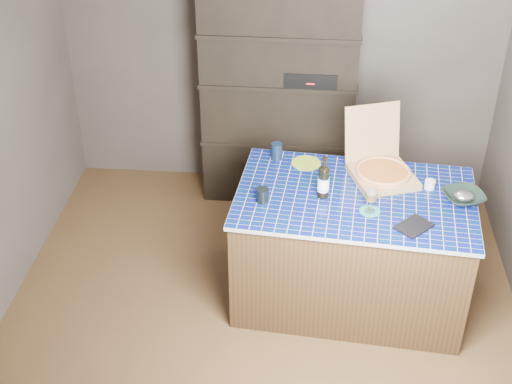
# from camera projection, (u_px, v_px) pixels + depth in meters

# --- Properties ---
(room) EXTENTS (3.50, 3.50, 3.50)m
(room) POSITION_uv_depth(u_px,v_px,m) (263.00, 155.00, 4.19)
(room) COLOR brown
(room) RESTS_ON ground
(shelving_unit) EXTENTS (1.20, 0.41, 1.80)m
(shelving_unit) POSITION_uv_depth(u_px,v_px,m) (279.00, 95.00, 5.65)
(shelving_unit) COLOR black
(shelving_unit) RESTS_ON floor
(kitchen_island) EXTENTS (1.60, 1.09, 0.84)m
(kitchen_island) POSITION_uv_depth(u_px,v_px,m) (351.00, 247.00, 4.80)
(kitchen_island) COLOR #412C19
(kitchen_island) RESTS_ON floor
(pizza_box) EXTENTS (0.52, 0.58, 0.42)m
(pizza_box) POSITION_uv_depth(u_px,v_px,m) (382.00, 169.00, 4.73)
(pizza_box) COLOR #94674C
(pizza_box) RESTS_ON kitchen_island
(mead_bottle) EXTENTS (0.08, 0.08, 0.29)m
(mead_bottle) POSITION_uv_depth(u_px,v_px,m) (323.00, 181.00, 4.51)
(mead_bottle) COLOR black
(mead_bottle) RESTS_ON kitchen_island
(teal_trivet) EXTENTS (0.13, 0.13, 0.01)m
(teal_trivet) POSITION_uv_depth(u_px,v_px,m) (370.00, 211.00, 4.42)
(teal_trivet) COLOR #18806F
(teal_trivet) RESTS_ON kitchen_island
(wine_glass) EXTENTS (0.07, 0.07, 0.16)m
(wine_glass) POSITION_uv_depth(u_px,v_px,m) (371.00, 196.00, 4.36)
(wine_glass) COLOR white
(wine_glass) RESTS_ON teal_trivet
(tumbler) EXTENTS (0.08, 0.08, 0.09)m
(tumbler) POSITION_uv_depth(u_px,v_px,m) (262.00, 195.00, 4.50)
(tumbler) COLOR black
(tumbler) RESTS_ON kitchen_island
(dvd_case) EXTENTS (0.25, 0.26, 0.02)m
(dvd_case) POSITION_uv_depth(u_px,v_px,m) (414.00, 226.00, 4.28)
(dvd_case) COLOR black
(dvd_case) RESTS_ON kitchen_island
(bowl) EXTENTS (0.32, 0.32, 0.06)m
(bowl) POSITION_uv_depth(u_px,v_px,m) (463.00, 197.00, 4.50)
(bowl) COLOR black
(bowl) RESTS_ON kitchen_island
(foil_contents) EXTENTS (0.13, 0.11, 0.06)m
(foil_contents) POSITION_uv_depth(u_px,v_px,m) (464.00, 196.00, 4.50)
(foil_contents) COLOR #B3B2BE
(foil_contents) RESTS_ON bowl
(white_jar) EXTENTS (0.07, 0.07, 0.06)m
(white_jar) POSITION_uv_depth(u_px,v_px,m) (430.00, 184.00, 4.63)
(white_jar) COLOR silver
(white_jar) RESTS_ON kitchen_island
(navy_cup) EXTENTS (0.08, 0.08, 0.12)m
(navy_cup) POSITION_uv_depth(u_px,v_px,m) (277.00, 151.00, 4.93)
(navy_cup) COLOR black
(navy_cup) RESTS_ON kitchen_island
(green_trivet) EXTENTS (0.20, 0.20, 0.01)m
(green_trivet) POSITION_uv_depth(u_px,v_px,m) (306.00, 163.00, 4.90)
(green_trivet) COLOR #84A423
(green_trivet) RESTS_ON kitchen_island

